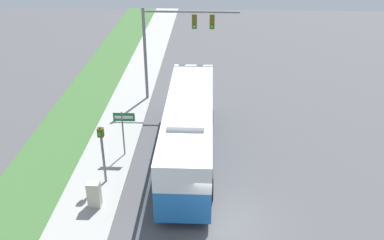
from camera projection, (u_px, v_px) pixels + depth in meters
name	position (u px, v px, depth m)	size (l,w,h in m)	color
ground_plane	(223.00, 220.00, 18.82)	(80.00, 80.00, 0.00)	#4C4C4F
sidewalk	(84.00, 215.00, 19.03)	(2.80, 80.00, 0.12)	#9E9E99
grass_verge	(13.00, 213.00, 19.15)	(3.60, 80.00, 0.10)	#3D6633
lane_divider_near	(142.00, 218.00, 18.95)	(0.14, 30.00, 0.01)	silver
bus	(189.00, 127.00, 22.55)	(2.60, 11.78, 3.43)	#236BB7
signal_gantry	(173.00, 36.00, 27.98)	(6.29, 0.41, 6.42)	slate
pedestrian_signal	(102.00, 147.00, 20.28)	(0.28, 0.34, 3.12)	slate
street_sign	(124.00, 126.00, 22.64)	(1.15, 0.08, 2.69)	slate
utility_cabinet	(94.00, 194.00, 19.24)	(0.57, 0.45, 1.26)	#B7B29E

